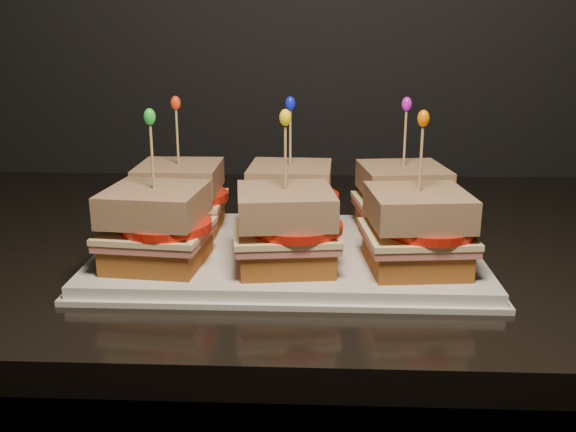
{
  "coord_description": "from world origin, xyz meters",
  "views": [
    {
      "loc": [
        -0.03,
        0.84,
        1.19
      ],
      "look_at": [
        -0.06,
        1.54,
        0.98
      ],
      "focal_mm": 40.0,
      "sensor_mm": 36.0,
      "label": 1
    }
  ],
  "objects": [
    {
      "name": "granite_slab",
      "position": [
        -0.41,
        1.65,
        0.91
      ],
      "size": [
        2.6,
        0.71,
        0.03
      ],
      "primitive_type": "cube",
      "color": "black",
      "rests_on": "cabinet"
    },
    {
      "name": "platter",
      "position": [
        -0.06,
        1.54,
        0.93
      ],
      "size": [
        0.43,
        0.27,
        0.02
      ],
      "primitive_type": "cube",
      "color": "white",
      "rests_on": "granite_slab"
    },
    {
      "name": "platter_rim",
      "position": [
        -0.06,
        1.54,
        0.93
      ],
      "size": [
        0.44,
        0.28,
        0.01
      ],
      "primitive_type": "cube",
      "color": "white",
      "rests_on": "granite_slab"
    },
    {
      "name": "sandwich_0_bread_bot",
      "position": [
        -0.2,
        1.6,
        0.96
      ],
      "size": [
        0.1,
        0.1,
        0.03
      ],
      "primitive_type": "cube",
      "rotation": [
        0.0,
        0.0,
        0.0
      ],
      "color": "brown",
      "rests_on": "platter"
    },
    {
      "name": "sandwich_0_ham",
      "position": [
        -0.2,
        1.6,
        0.97
      ],
      "size": [
        0.11,
        0.1,
        0.01
      ],
      "primitive_type": "cube",
      "rotation": [
        0.0,
        0.0,
        0.0
      ],
      "color": "#B8665E",
      "rests_on": "sandwich_0_bread_bot"
    },
    {
      "name": "sandwich_0_cheese",
      "position": [
        -0.2,
        1.6,
        0.98
      ],
      "size": [
        0.11,
        0.1,
        0.01
      ],
      "primitive_type": "cube",
      "rotation": [
        0.0,
        0.0,
        0.0
      ],
      "color": "#FFE49F",
      "rests_on": "sandwich_0_ham"
    },
    {
      "name": "sandwich_0_tomato",
      "position": [
        -0.19,
        1.6,
        0.99
      ],
      "size": [
        0.1,
        0.1,
        0.01
      ],
      "primitive_type": "cylinder",
      "color": "red",
      "rests_on": "sandwich_0_cheese"
    },
    {
      "name": "sandwich_0_bread_top",
      "position": [
        -0.2,
        1.6,
        1.01
      ],
      "size": [
        0.1,
        0.1,
        0.03
      ],
      "primitive_type": "cube",
      "rotation": [
        0.0,
        0.0,
        0.0
      ],
      "color": "#612F14",
      "rests_on": "sandwich_0_tomato"
    },
    {
      "name": "sandwich_0_pick",
      "position": [
        -0.2,
        1.6,
        1.06
      ],
      "size": [
        0.0,
        0.0,
        0.09
      ],
      "primitive_type": "cylinder",
      "color": "tan",
      "rests_on": "sandwich_0_bread_top"
    },
    {
      "name": "sandwich_0_frill",
      "position": [
        -0.2,
        1.6,
        1.1
      ],
      "size": [
        0.01,
        0.01,
        0.02
      ],
      "primitive_type": "ellipsoid",
      "color": "red",
      "rests_on": "sandwich_0_pick"
    },
    {
      "name": "sandwich_1_bread_bot",
      "position": [
        -0.06,
        1.6,
        0.96
      ],
      "size": [
        0.1,
        0.1,
        0.03
      ],
      "primitive_type": "cube",
      "rotation": [
        0.0,
        0.0,
        -0.04
      ],
      "color": "brown",
      "rests_on": "platter"
    },
    {
      "name": "sandwich_1_ham",
      "position": [
        -0.06,
        1.6,
        0.97
      ],
      "size": [
        0.11,
        0.11,
        0.01
      ],
      "primitive_type": "cube",
      "rotation": [
        0.0,
        0.0,
        -0.04
      ],
      "color": "#B8665E",
      "rests_on": "sandwich_1_bread_bot"
    },
    {
      "name": "sandwich_1_cheese",
      "position": [
        -0.06,
        1.6,
        0.98
      ],
      "size": [
        0.11,
        0.11,
        0.01
      ],
      "primitive_type": "cube",
      "rotation": [
        0.0,
        0.0,
        -0.04
      ],
      "color": "#FFE49F",
      "rests_on": "sandwich_1_ham"
    },
    {
      "name": "sandwich_1_tomato",
      "position": [
        -0.05,
        1.6,
        0.99
      ],
      "size": [
        0.1,
        0.1,
        0.01
      ],
      "primitive_type": "cylinder",
      "color": "red",
      "rests_on": "sandwich_1_cheese"
    },
    {
      "name": "sandwich_1_bread_top",
      "position": [
        -0.06,
        1.6,
        1.01
      ],
      "size": [
        0.1,
        0.1,
        0.03
      ],
      "primitive_type": "cube",
      "rotation": [
        0.0,
        0.0,
        -0.04
      ],
      "color": "#612F14",
      "rests_on": "sandwich_1_tomato"
    },
    {
      "name": "sandwich_1_pick",
      "position": [
        -0.06,
        1.6,
        1.06
      ],
      "size": [
        0.0,
        0.0,
        0.09
      ],
      "primitive_type": "cylinder",
      "color": "tan",
      "rests_on": "sandwich_1_bread_top"
    },
    {
      "name": "sandwich_1_frill",
      "position": [
        -0.06,
        1.6,
        1.1
      ],
      "size": [
        0.01,
        0.01,
        0.02
      ],
      "primitive_type": "ellipsoid",
      "color": "#0C18DB",
      "rests_on": "sandwich_1_pick"
    },
    {
      "name": "sandwich_2_bread_bot",
      "position": [
        0.07,
        1.6,
        0.96
      ],
      "size": [
        0.11,
        0.11,
        0.03
      ],
      "primitive_type": "cube",
      "rotation": [
        0.0,
        0.0,
        0.14
      ],
      "color": "brown",
      "rests_on": "platter"
    },
    {
      "name": "sandwich_2_ham",
      "position": [
        0.07,
        1.6,
        0.97
      ],
      "size": [
        0.12,
        0.12,
        0.01
      ],
      "primitive_type": "cube",
      "rotation": [
        0.0,
        0.0,
        0.14
      ],
      "color": "#B8665E",
      "rests_on": "sandwich_2_bread_bot"
    },
    {
      "name": "sandwich_2_cheese",
      "position": [
        0.07,
        1.6,
        0.98
      ],
      "size": [
        0.12,
        0.12,
        0.01
      ],
      "primitive_type": "cube",
      "rotation": [
        0.0,
        0.0,
        0.14
      ],
      "color": "#FFE49F",
      "rests_on": "sandwich_2_ham"
    },
    {
      "name": "sandwich_2_tomato",
      "position": [
        0.08,
        1.6,
        0.99
      ],
      "size": [
        0.1,
        0.1,
        0.01
      ],
      "primitive_type": "cylinder",
      "color": "red",
      "rests_on": "sandwich_2_cheese"
    },
    {
      "name": "sandwich_2_bread_top",
      "position": [
        0.07,
        1.6,
        1.01
      ],
      "size": [
        0.11,
        0.11,
        0.03
      ],
      "primitive_type": "cube",
      "rotation": [
        0.0,
        0.0,
        0.14
      ],
      "color": "#612F14",
      "rests_on": "sandwich_2_tomato"
    },
    {
      "name": "sandwich_2_pick",
      "position": [
        0.07,
        1.6,
        1.06
      ],
      "size": [
        0.0,
        0.0,
        0.09
      ],
      "primitive_type": "cylinder",
      "color": "tan",
      "rests_on": "sandwich_2_bread_top"
    },
    {
      "name": "sandwich_2_frill",
      "position": [
        0.07,
        1.6,
        1.1
      ],
      "size": [
        0.01,
        0.01,
        0.02
      ],
      "primitive_type": "ellipsoid",
      "color": "#C412C1",
      "rests_on": "sandwich_2_pick"
    },
    {
      "name": "sandwich_3_bread_bot",
      "position": [
        -0.2,
        1.48,
        0.96
      ],
      "size": [
        0.11,
        0.11,
        0.03
      ],
      "primitive_type": "cube",
      "rotation": [
        0.0,
        0.0,
        -0.1
      ],
      "color": "brown",
      "rests_on": "platter"
    },
    {
      "name": "sandwich_3_ham",
      "position": [
        -0.2,
        1.48,
        0.97
      ],
      "size": [
        0.12,
        0.11,
        0.01
      ],
      "primitive_type": "cube",
      "rotation": [
        0.0,
        0.0,
        -0.1
      ],
      "color": "#B8665E",
      "rests_on": "sandwich_3_bread_bot"
    },
    {
      "name": "sandwich_3_cheese",
      "position": [
        -0.2,
        1.48,
        0.98
      ],
      "size": [
        0.12,
        0.11,
        0.01
      ],
      "primitive_type": "cube",
      "rotation": [
        0.0,
        0.0,
        -0.1
      ],
      "color": "#FFE49F",
      "rests_on": "sandwich_3_ham"
    },
    {
      "name": "sandwich_3_tomato",
      "position": [
        -0.19,
        1.47,
        0.99
      ],
      "size": [
        0.1,
        0.1,
        0.01
      ],
      "primitive_type": "cylinder",
      "color": "red",
      "rests_on": "sandwich_3_cheese"
    },
    {
      "name": "sandwich_3_bread_top",
      "position": [
        -0.2,
        1.48,
        1.01
      ],
      "size": [
        0.11,
        0.11,
        0.03
      ],
      "primitive_type": "cube",
      "rotation": [
        0.0,
        0.0,
        -0.1
      ],
      "color": "#612F14",
      "rests_on": "sandwich_3_tomato"
    },
    {
      "name": "sandwich_3_pick",
      "position": [
        -0.2,
        1.48,
        1.06
      ],
      "size": [
        0.0,
        0.0,
        0.09
      ],
      "primitive_type": "cylinder",
      "color": "tan",
      "rests_on": "sandwich_3_bread_top"
    },
    {
      "name": "sandwich_3_frill",
      "position": [
        -0.2,
        1.48,
        1.1
      ],
      "size": [
        0.01,
        0.01,
        0.02
      ],
      "primitive_type": "ellipsoid",
      "color": "green",
      "rests_on": "sandwich_3_pick"
    },
    {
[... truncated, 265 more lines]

